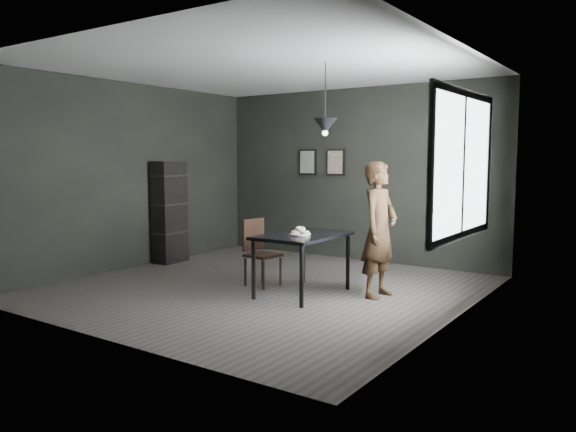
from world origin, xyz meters
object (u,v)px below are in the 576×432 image
Objects in this scene: white_plate at (300,235)px; shelf_unit at (170,212)px; wood_chair at (259,248)px; pendant_lamp at (325,126)px; woman at (379,230)px; cafe_table at (303,240)px.

shelf_unit reaches higher than white_plate.
white_plate is at bearing -17.19° from shelf_unit.
white_plate is 0.26× the size of wood_chair.
pendant_lamp is (1.00, 0.01, 1.55)m from wood_chair.
pendant_lamp reaches higher than woman.
pendant_lamp is (0.21, 0.21, 1.29)m from white_plate.
white_plate is (0.04, -0.11, 0.08)m from cafe_table.
wood_chair is 2.25m from shelf_unit.
cafe_table is 1.41m from pendant_lamp.
white_plate is 0.27× the size of pendant_lamp.
shelf_unit is (-2.96, 0.70, 0.05)m from white_plate.
cafe_table is 0.77m from wood_chair.
pendant_lamp is at bearing 6.96° from wood_chair.
pendant_lamp is at bearing 121.33° from woman.
pendant_lamp reaches higher than cafe_table.
woman is at bearing 29.22° from pendant_lamp.
shelf_unit is at bearing 173.29° from wood_chair.
cafe_table is 0.74× the size of shelf_unit.
woman is (0.78, 0.54, 0.06)m from white_plate.
shelf_unit is (-2.17, 0.50, 0.31)m from wood_chair.
white_plate is 1.33m from pendant_lamp.
cafe_table is 0.94m from woman.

